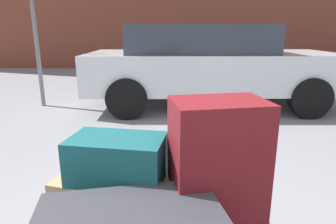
% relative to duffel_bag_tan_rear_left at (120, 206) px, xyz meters
% --- Properties ---
extents(duffel_bag_tan_rear_left, '(0.65, 0.44, 0.29)m').
position_rel_duffel_bag_tan_rear_left_xyz_m(duffel_bag_tan_rear_left, '(0.00, 0.00, 0.00)').
color(duffel_bag_tan_rear_left, '#9E7F56').
rests_on(duffel_bag_tan_rear_left, luggage_cart).
extents(suitcase_maroon_front_left, '(0.45, 0.36, 0.69)m').
position_rel_duffel_bag_tan_rear_left_xyz_m(suitcase_maroon_front_left, '(0.46, -0.04, 0.20)').
color(suitcase_maroon_front_left, maroon).
rests_on(suitcase_maroon_front_left, luggage_cart).
extents(duffel_bag_teal_topmost_pile, '(0.46, 0.31, 0.21)m').
position_rel_duffel_bag_tan_rear_left_xyz_m(duffel_bag_teal_topmost_pile, '(0.00, -0.00, 0.25)').
color(duffel_bag_teal_topmost_pile, '#144C51').
rests_on(duffel_bag_teal_topmost_pile, duffel_bag_tan_rear_left).
extents(parked_car, '(4.39, 2.11, 1.42)m').
position_rel_duffel_bag_tan_rear_left_xyz_m(parked_car, '(0.77, 4.07, 0.27)').
color(parked_car, silver).
rests_on(parked_car, ground_plane).
extents(bollard_kerb_near, '(0.24, 0.24, 0.70)m').
position_rel_duffel_bag_tan_rear_left_xyz_m(bollard_kerb_near, '(3.17, 7.29, -0.13)').
color(bollard_kerb_near, '#383838').
rests_on(bollard_kerb_near, ground_plane).
extents(bollard_kerb_mid, '(0.24, 0.24, 0.70)m').
position_rel_duffel_bag_tan_rear_left_xyz_m(bollard_kerb_mid, '(4.51, 7.29, -0.13)').
color(bollard_kerb_mid, '#383838').
rests_on(bollard_kerb_mid, ground_plane).
extents(no_parking_sign, '(0.50, 0.07, 2.37)m').
position_rel_duffel_bag_tan_rear_left_xyz_m(no_parking_sign, '(-2.23, 3.89, 0.98)').
color(no_parking_sign, slate).
rests_on(no_parking_sign, ground_plane).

